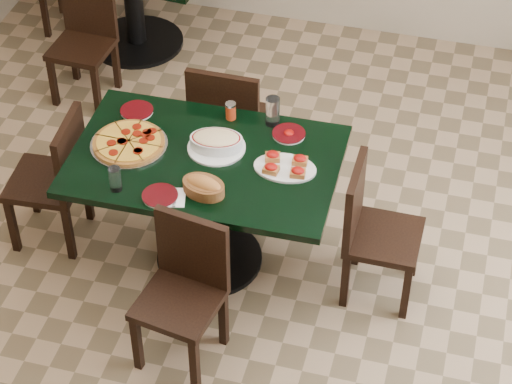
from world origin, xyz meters
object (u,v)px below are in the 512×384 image
(chair_far, at_px, (229,121))
(chair_right, at_px, (371,226))
(pepperoni_pizza, at_px, (129,143))
(bread_basket, at_px, (204,186))
(main_table, at_px, (206,184))
(bruschetta_platter, at_px, (285,166))
(chair_near, at_px, (185,284))
(back_chair_near, at_px, (85,35))
(chair_left, at_px, (57,174))
(lasagna_casserole, at_px, (216,142))

(chair_far, xyz_separation_m, chair_right, (0.94, -0.61, -0.05))
(pepperoni_pizza, height_order, bread_basket, bread_basket)
(main_table, relative_size, bruschetta_platter, 4.28)
(chair_near, relative_size, back_chair_near, 1.02)
(back_chair_near, distance_m, bread_basket, 2.10)
(chair_far, bearing_deg, pepperoni_pizza, 61.61)
(main_table, distance_m, chair_left, 0.86)
(main_table, bearing_deg, bruschetta_platter, 1.65)
(lasagna_casserole, bearing_deg, main_table, -120.98)
(main_table, distance_m, lasagna_casserole, 0.25)
(bruschetta_platter, bearing_deg, bread_basket, -142.38)
(chair_far, xyz_separation_m, chair_left, (-0.79, -0.66, -0.04))
(chair_far, height_order, bruschetta_platter, chair_far)
(chair_near, distance_m, bread_basket, 0.49)
(chair_right, relative_size, bread_basket, 3.27)
(bruschetta_platter, bearing_deg, pepperoni_pizza, -178.89)
(chair_right, distance_m, bruschetta_platter, 0.56)
(chair_left, distance_m, pepperoni_pizza, 0.54)
(lasagna_casserole, bearing_deg, chair_right, -13.91)
(chair_right, distance_m, back_chair_near, 2.51)
(chair_right, xyz_separation_m, pepperoni_pizza, (-1.30, -0.03, 0.31))
(main_table, bearing_deg, back_chair_near, 131.82)
(chair_far, relative_size, bread_basket, 3.56)
(back_chair_near, bearing_deg, chair_far, -27.69)
(chair_right, distance_m, pepperoni_pizza, 1.33)
(lasagna_casserole, relative_size, bread_basket, 1.21)
(main_table, distance_m, back_chair_near, 1.84)
(chair_far, xyz_separation_m, pepperoni_pizza, (-0.35, -0.64, 0.27))
(chair_left, bearing_deg, bread_basket, 71.81)
(lasagna_casserole, bearing_deg, chair_left, 177.28)
(chair_left, height_order, bruschetta_platter, chair_left)
(back_chair_near, distance_m, pepperoni_pizza, 1.62)
(back_chair_near, bearing_deg, chair_left, -70.70)
(chair_far, xyz_separation_m, bruschetta_platter, (0.48, -0.62, 0.27))
(chair_far, xyz_separation_m, chair_near, (0.14, -1.24, -0.05))
(chair_near, xyz_separation_m, chair_left, (-0.93, 0.59, 0.01))
(chair_right, height_order, chair_left, chair_left)
(main_table, bearing_deg, chair_far, 94.50)
(pepperoni_pizza, bearing_deg, back_chair_near, 121.73)
(bread_basket, height_order, bruschetta_platter, bread_basket)
(pepperoni_pizza, relative_size, bruschetta_platter, 1.24)
(chair_far, bearing_deg, main_table, 96.00)
(lasagna_casserole, height_order, bruschetta_platter, lasagna_casserole)
(chair_left, relative_size, pepperoni_pizza, 2.06)
(chair_right, height_order, back_chair_near, chair_right)
(chair_right, bearing_deg, lasagna_casserole, 86.23)
(chair_left, height_order, bread_basket, bread_basket)
(pepperoni_pizza, height_order, lasagna_casserole, lasagna_casserole)
(chair_far, relative_size, bruschetta_platter, 2.74)
(lasagna_casserole, bearing_deg, chair_far, 90.21)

